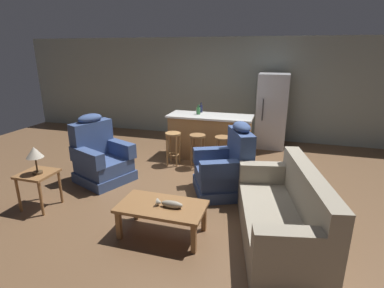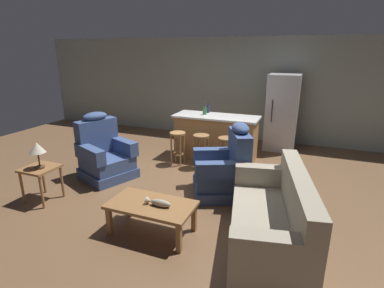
{
  "view_description": "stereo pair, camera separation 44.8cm",
  "coord_description": "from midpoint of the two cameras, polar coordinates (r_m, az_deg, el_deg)",
  "views": [
    {
      "loc": [
        1.42,
        -4.76,
        2.29
      ],
      "look_at": [
        0.03,
        -0.1,
        0.75
      ],
      "focal_mm": 28.0,
      "sensor_mm": 36.0,
      "label": 1
    },
    {
      "loc": [
        1.84,
        -4.61,
        2.29
      ],
      "look_at": [
        0.03,
        -0.1,
        0.75
      ],
      "focal_mm": 28.0,
      "sensor_mm": 36.0,
      "label": 2
    }
  ],
  "objects": [
    {
      "name": "bar_stool_right",
      "position": [
        5.83,
        8.73,
        -0.8
      ],
      "size": [
        0.32,
        0.32,
        0.68
      ],
      "color": "olive",
      "rests_on": "ground_plane"
    },
    {
      "name": "fish_figurine",
      "position": [
        3.8,
        -3.04,
        -11.2
      ],
      "size": [
        0.34,
        0.1,
        0.1
      ],
      "color": "#4C3823",
      "rests_on": "coffee_table"
    },
    {
      "name": "couch",
      "position": [
        3.86,
        18.5,
        -13.78
      ],
      "size": [
        1.21,
        2.03,
        0.94
      ],
      "rotation": [
        0.0,
        0.0,
        3.35
      ],
      "color": "#9E937F",
      "rests_on": "ground_plane"
    },
    {
      "name": "bottle_tall_green",
      "position": [
        6.69,
        5.01,
        6.68
      ],
      "size": [
        0.07,
        0.07,
        0.22
      ],
      "color": "#23284C",
      "rests_on": "kitchen_island"
    },
    {
      "name": "bar_stool_left",
      "position": [
        6.13,
        -0.66,
        0.32
      ],
      "size": [
        0.32,
        0.32,
        0.68
      ],
      "color": "#A87A47",
      "rests_on": "ground_plane"
    },
    {
      "name": "ground_plane",
      "position": [
        5.47,
        2.48,
        -7.22
      ],
      "size": [
        12.0,
        12.0,
        0.0
      ],
      "color": "brown"
    },
    {
      "name": "coffee_table",
      "position": [
        3.91,
        -4.41,
        -12.02
      ],
      "size": [
        1.1,
        0.6,
        0.42
      ],
      "color": "olive",
      "rests_on": "ground_plane"
    },
    {
      "name": "refrigerator",
      "position": [
        7.38,
        18.45,
        5.66
      ],
      "size": [
        0.7,
        0.69,
        1.76
      ],
      "color": "#B7B7BC",
      "rests_on": "ground_plane"
    },
    {
      "name": "table_lamp",
      "position": [
        4.94,
        -25.16,
        -0.89
      ],
      "size": [
        0.24,
        0.24,
        0.41
      ],
      "color": "#4C3823",
      "rests_on": "end_table"
    },
    {
      "name": "recliner_near_island",
      "position": [
        4.93,
        8.91,
        -4.93
      ],
      "size": [
        1.11,
        1.11,
        1.2
      ],
      "rotation": [
        0.0,
        0.0,
        3.57
      ],
      "color": "#384C7A",
      "rests_on": "ground_plane"
    },
    {
      "name": "end_table",
      "position": [
        5.11,
        -24.68,
        -5.11
      ],
      "size": [
        0.48,
        0.48,
        0.56
      ],
      "color": "olive",
      "rests_on": "ground_plane"
    },
    {
      "name": "kitchen_island",
      "position": [
        6.51,
        6.51,
        1.29
      ],
      "size": [
        1.8,
        0.7,
        0.95
      ],
      "color": "#9E7042",
      "rests_on": "ground_plane"
    },
    {
      "name": "bar_stool_middle",
      "position": [
        5.96,
        3.92,
        -0.23
      ],
      "size": [
        0.32,
        0.32,
        0.68
      ],
      "color": "olive",
      "rests_on": "ground_plane"
    },
    {
      "name": "recliner_near_lamp",
      "position": [
        5.71,
        -14.2,
        -2.07
      ],
      "size": [
        1.1,
        1.1,
        1.2
      ],
      "rotation": [
        0.0,
        0.0,
        -0.4
      ],
      "color": "#384C7A",
      "rests_on": "ground_plane"
    },
    {
      "name": "bottle_short_amber",
      "position": [
        6.49,
        4.44,
        6.31
      ],
      "size": [
        0.08,
        0.08,
        0.21
      ],
      "color": "#2D6B38",
      "rests_on": "kitchen_island"
    },
    {
      "name": "back_wall",
      "position": [
        8.04,
        10.18,
        10.23
      ],
      "size": [
        12.0,
        0.05,
        2.6
      ],
      "color": "#939E93",
      "rests_on": "ground_plane"
    }
  ]
}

